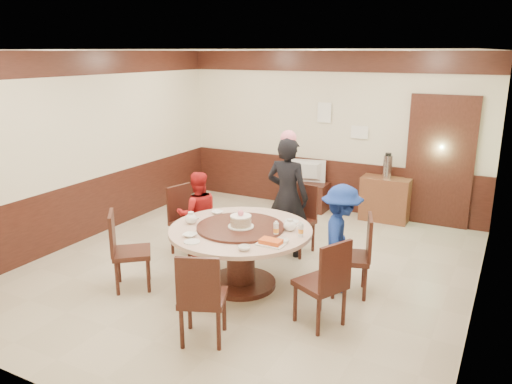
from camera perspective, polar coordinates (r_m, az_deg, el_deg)
The scene contains 29 objects.
room at distance 6.39m, azimuth -0.65°, elevation 0.27°, with size 6.00×6.04×2.84m.
banquet_table at distance 6.06m, azimuth -1.77°, elevation -6.08°, with size 1.72×1.72×0.78m.
chair_0 at distance 6.07m, azimuth 10.82°, elevation -8.66°, with size 0.56×0.55×0.97m.
chair_1 at distance 7.17m, azimuth 4.69°, elevation -4.55°, with size 0.50×0.51×0.97m.
chair_2 at distance 7.17m, azimuth -7.67°, elevation -4.63°, with size 0.54×0.53×0.97m.
chair_3 at distance 6.29m, azimuth -14.13°, elevation -7.99°, with size 0.62×0.62×0.97m.
chair_4 at distance 5.09m, azimuth -6.09°, elevation -13.54°, with size 0.58×0.58×0.97m.
chair_5 at distance 5.38m, azimuth 7.45°, elevation -11.87°, with size 0.59×0.59×0.97m.
person_standing at distance 6.93m, azimuth 3.60°, elevation -0.55°, with size 0.61×0.40×1.68m, color black.
person_red at distance 7.01m, azimuth -6.68°, elevation -2.50°, with size 0.58×0.46×1.20m, color #AC1717.
person_blue at distance 6.01m, azimuth 9.67°, elevation -5.25°, with size 0.84×0.48×1.31m, color navy.
birthday_cake at distance 5.92m, azimuth -1.75°, elevation -3.33°, with size 0.31×0.31×0.21m.
teapot_left at distance 6.17m, azimuth -7.43°, elevation -3.04°, with size 0.17×0.15×0.13m, color white.
teapot_right at distance 5.89m, azimuth 3.89°, elevation -3.87°, with size 0.17×0.15×0.13m, color white.
bowl_0 at distance 6.51m, azimuth -4.45°, elevation -2.34°, with size 0.14×0.14×0.04m, color white.
bowl_1 at distance 5.33m, azimuth -1.34°, elevation -6.43°, with size 0.14×0.14×0.04m, color white.
bowl_2 at distance 5.75m, azimuth -7.56°, elevation -4.92°, with size 0.15×0.15×0.04m, color white.
bowl_3 at distance 5.54m, azimuth 3.11°, elevation -5.60°, with size 0.14×0.14×0.04m, color white.
saucer_near at distance 5.59m, azimuth -7.34°, elevation -5.67°, with size 0.18×0.18×0.01m, color white.
saucer_far at distance 6.21m, azimuth 4.11°, elevation -3.36°, with size 0.18×0.18×0.01m, color white.
shrimp_platter at distance 5.47m, azimuth 1.72°, elevation -5.79°, with size 0.30×0.20×0.06m.
bottle_0 at distance 5.70m, azimuth 2.30°, elevation -4.30°, with size 0.06×0.06×0.16m, color silver.
bottle_1 at distance 5.70m, azimuth 5.15°, elevation -4.36°, with size 0.06×0.06×0.16m, color silver.
tv_stand at distance 9.15m, azimuth 5.57°, elevation -0.40°, with size 0.85×0.45×0.50m, color #371711.
television at distance 9.03m, azimuth 5.64°, elevation 2.37°, with size 0.71×0.09×0.41m, color #959597.
side_cabinet at distance 8.72m, azimuth 14.54°, elevation -0.80°, with size 0.80×0.40×0.75m, color brown.
thermos at distance 8.58m, azimuth 14.80°, elevation 2.82°, with size 0.15×0.15×0.38m, color silver.
notice_left at distance 8.95m, azimuth 7.81°, elevation 8.98°, with size 0.25×0.00×0.35m, color white.
notice_right at distance 8.79m, azimuth 11.74°, elevation 6.70°, with size 0.30×0.00×0.22m, color white.
Camera 1 is at (2.94, -5.40, 2.79)m, focal length 35.00 mm.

